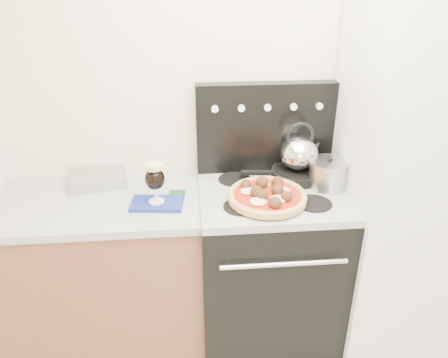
{
  "coord_description": "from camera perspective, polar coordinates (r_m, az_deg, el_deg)",
  "views": [
    {
      "loc": [
        -0.35,
        -0.8,
        2.0
      ],
      "look_at": [
        -0.18,
        1.05,
        1.06
      ],
      "focal_mm": 35.0,
      "sensor_mm": 36.0,
      "label": 1
    }
  ],
  "objects": [
    {
      "name": "pizza_pan",
      "position": [
        2.19,
        5.62,
        -2.8
      ],
      "size": [
        0.37,
        0.37,
        0.01
      ],
      "primitive_type": "cylinder",
      "rotation": [
        0.0,
        0.0,
        0.05
      ],
      "color": "black",
      "rests_on": "cooktop"
    },
    {
      "name": "stock_pot",
      "position": [
        2.35,
        13.4,
        0.5
      ],
      "size": [
        0.2,
        0.2,
        0.14
      ],
      "primitive_type": "cylinder",
      "rotation": [
        0.0,
        0.0,
        0.02
      ],
      "color": "#B0B1BA",
      "rests_on": "cooktop"
    },
    {
      "name": "beer_glass",
      "position": [
        2.15,
        -8.98,
        -0.51
      ],
      "size": [
        0.12,
        0.12,
        0.21
      ],
      "primitive_type": null,
      "rotation": [
        0.0,
        0.0,
        0.23
      ],
      "color": "black",
      "rests_on": "oven_mitt"
    },
    {
      "name": "countertop",
      "position": [
        2.39,
        -20.93,
        -3.16
      ],
      "size": [
        1.48,
        0.63,
        0.04
      ],
      "primitive_type": "cube",
      "color": "#AEAEB2",
      "rests_on": "base_cabinet"
    },
    {
      "name": "cooktop",
      "position": [
        2.3,
        6.28,
        -2.02
      ],
      "size": [
        0.76,
        0.65,
        0.04
      ],
      "primitive_type": "cube",
      "color": "#ADADB2",
      "rests_on": "stove_body"
    },
    {
      "name": "room_shell",
      "position": [
        1.37,
        10.6,
        -6.9
      ],
      "size": [
        3.52,
        3.01,
        2.52
      ],
      "color": "beige",
      "rests_on": "ground"
    },
    {
      "name": "foil_sheet",
      "position": [
        2.48,
        -16.16,
        0.01
      ],
      "size": [
        0.33,
        0.27,
        0.06
      ],
      "primitive_type": "cube",
      "rotation": [
        0.0,
        0.0,
        0.22
      ],
      "color": "silver",
      "rests_on": "countertop"
    },
    {
      "name": "skillet",
      "position": [
        2.44,
        9.52,
        0.7
      ],
      "size": [
        0.31,
        0.31,
        0.05
      ],
      "primitive_type": "cylinder",
      "rotation": [
        0.0,
        0.0,
        -0.1
      ],
      "color": "black",
      "rests_on": "cooktop"
    },
    {
      "name": "backguard",
      "position": [
        2.43,
        5.39,
        6.68
      ],
      "size": [
        0.76,
        0.08,
        0.5
      ],
      "primitive_type": "cube",
      "color": "black",
      "rests_on": "cooktop"
    },
    {
      "name": "base_cabinet",
      "position": [
        2.63,
        -19.32,
        -11.72
      ],
      "size": [
        1.45,
        0.6,
        0.86
      ],
      "primitive_type": "cube",
      "color": "brown",
      "rests_on": "ground"
    },
    {
      "name": "stove_body",
      "position": [
        2.55,
        5.77,
        -11.13
      ],
      "size": [
        0.76,
        0.65,
        0.88
      ],
      "primitive_type": "cube",
      "color": "black",
      "rests_on": "ground"
    },
    {
      "name": "pizza",
      "position": [
        2.17,
        5.66,
        -2.03
      ],
      "size": [
        0.44,
        0.44,
        0.06
      ],
      "primitive_type": null,
      "rotation": [
        0.0,
        0.0,
        -0.13
      ],
      "color": "#EEB950",
      "rests_on": "pizza_pan"
    },
    {
      "name": "tea_kettle",
      "position": [
        2.38,
        9.77,
        3.72
      ],
      "size": [
        0.23,
        0.23,
        0.23
      ],
      "primitive_type": null,
      "rotation": [
        0.0,
        0.0,
        -0.14
      ],
      "color": "white",
      "rests_on": "skillet"
    },
    {
      "name": "fridge",
      "position": [
        2.48,
        22.51,
        -0.45
      ],
      "size": [
        0.64,
        0.68,
        1.9
      ],
      "primitive_type": "cube",
      "color": "silver",
      "rests_on": "ground"
    },
    {
      "name": "oven_mitt",
      "position": [
        2.2,
        -8.77,
        -3.2
      ],
      "size": [
        0.27,
        0.17,
        0.02
      ],
      "primitive_type": "cube",
      "rotation": [
        0.0,
        0.0,
        -0.11
      ],
      "color": "navy",
      "rests_on": "countertop"
    }
  ]
}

